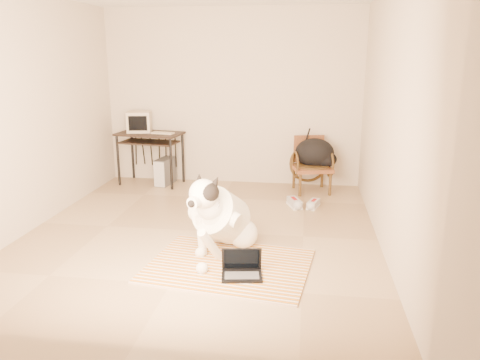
% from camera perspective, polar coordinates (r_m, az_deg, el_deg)
% --- Properties ---
extents(floor, '(4.50, 4.50, 0.00)m').
position_cam_1_polar(floor, '(5.52, -4.61, -6.24)').
color(floor, tan).
rests_on(floor, ground).
extents(wall_back, '(4.50, 0.00, 4.50)m').
position_cam_1_polar(wall_back, '(7.39, -0.98, 10.00)').
color(wall_back, beige).
rests_on(wall_back, floor).
extents(wall_front, '(4.50, 0.00, 4.50)m').
position_cam_1_polar(wall_front, '(3.07, -14.31, 2.32)').
color(wall_front, beige).
rests_on(wall_front, floor).
extents(wall_left, '(0.00, 4.50, 4.50)m').
position_cam_1_polar(wall_left, '(5.96, -24.18, 7.49)').
color(wall_left, beige).
rests_on(wall_left, floor).
extents(wall_right, '(0.00, 4.50, 4.50)m').
position_cam_1_polar(wall_right, '(5.13, 17.61, 7.06)').
color(wall_right, beige).
rests_on(wall_right, floor).
extents(rug, '(1.68, 1.37, 0.02)m').
position_cam_1_polar(rug, '(4.64, -1.40, -10.40)').
color(rug, '#D46708').
rests_on(rug, floor).
extents(dog, '(0.70, 1.26, 0.92)m').
position_cam_1_polar(dog, '(4.85, -2.27, -4.65)').
color(dog, white).
rests_on(dog, rug).
extents(laptop, '(0.41, 0.32, 0.26)m').
position_cam_1_polar(laptop, '(4.41, 0.22, -10.78)').
color(laptop, black).
rests_on(laptop, rug).
extents(computer_desk, '(1.05, 0.68, 0.82)m').
position_cam_1_polar(computer_desk, '(7.47, -10.95, 4.80)').
color(computer_desk, black).
rests_on(computer_desk, floor).
extents(crt_monitor, '(0.42, 0.40, 0.32)m').
position_cam_1_polar(crt_monitor, '(7.54, -12.18, 6.95)').
color(crt_monitor, '#C4B499').
rests_on(crt_monitor, computer_desk).
extents(desk_keyboard, '(0.36, 0.19, 0.02)m').
position_cam_1_polar(desk_keyboard, '(7.32, -9.42, 5.67)').
color(desk_keyboard, '#C4B499').
rests_on(desk_keyboard, computer_desk).
extents(pc_tower, '(0.25, 0.47, 0.42)m').
position_cam_1_polar(pc_tower, '(7.51, -9.11, 1.05)').
color(pc_tower, '#4B4B4D').
rests_on(pc_tower, floor).
extents(rattan_chair, '(0.65, 0.63, 0.82)m').
position_cam_1_polar(rattan_chair, '(7.08, 8.68, 1.91)').
color(rattan_chair, brown).
rests_on(rattan_chair, floor).
extents(backpack, '(0.62, 0.48, 0.43)m').
position_cam_1_polar(backpack, '(7.06, 9.29, 3.18)').
color(backpack, black).
rests_on(backpack, rattan_chair).
extents(sneaker_left, '(0.23, 0.35, 0.11)m').
position_cam_1_polar(sneaker_left, '(6.39, 6.64, -2.81)').
color(sneaker_left, white).
rests_on(sneaker_left, floor).
extents(sneaker_right, '(0.20, 0.31, 0.10)m').
position_cam_1_polar(sneaker_right, '(6.39, 8.94, -2.95)').
color(sneaker_right, white).
rests_on(sneaker_right, floor).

